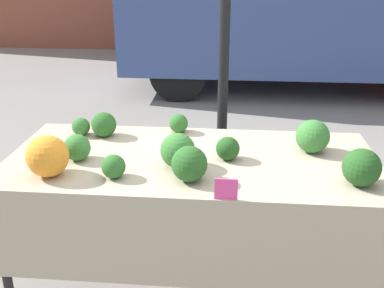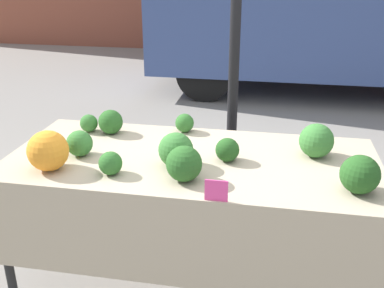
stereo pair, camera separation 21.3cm
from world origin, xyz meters
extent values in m
plane|color=gray|center=(0.00, 0.00, 0.00)|extent=(40.00, 40.00, 0.00)
cylinder|color=black|center=(0.15, 0.73, 1.32)|extent=(0.07, 0.07, 2.64)
cylinder|color=black|center=(-0.54, 3.91, 0.40)|extent=(0.79, 0.22, 0.79)
cylinder|color=black|center=(-0.54, 5.67, 0.40)|extent=(0.79, 0.22, 0.79)
cube|color=tan|center=(0.00, 0.00, 0.84)|extent=(2.03, 0.93, 0.03)
cube|color=tan|center=(0.00, -0.46, 0.59)|extent=(2.03, 0.01, 0.47)
cylinder|color=black|center=(-0.95, -0.40, 0.41)|extent=(0.05, 0.05, 0.83)
cylinder|color=black|center=(-0.95, 0.40, 0.41)|extent=(0.05, 0.05, 0.83)
cylinder|color=black|center=(0.95, 0.40, 0.41)|extent=(0.05, 0.05, 0.83)
sphere|color=orange|center=(-0.69, -0.28, 0.96)|extent=(0.21, 0.21, 0.21)
cone|color=#93B238|center=(-0.81, -0.08, 0.91)|extent=(0.13, 0.13, 0.11)
sphere|color=#23511E|center=(0.19, -0.01, 0.92)|extent=(0.13, 0.13, 0.13)
sphere|color=#387533|center=(-0.61, -0.09, 0.93)|extent=(0.14, 0.14, 0.14)
sphere|color=#387533|center=(-0.06, -0.12, 0.95)|extent=(0.18, 0.18, 0.18)
sphere|color=#387533|center=(0.66, 0.14, 0.95)|extent=(0.19, 0.19, 0.19)
sphere|color=#2D6628|center=(-0.12, 0.38, 0.92)|extent=(0.12, 0.12, 0.12)
sphere|color=#285B23|center=(0.01, -0.28, 0.95)|extent=(0.18, 0.18, 0.18)
sphere|color=#285B23|center=(-0.56, 0.27, 0.94)|extent=(0.15, 0.15, 0.15)
sphere|color=#336B2D|center=(-0.71, 0.28, 0.91)|extent=(0.11, 0.11, 0.11)
sphere|color=#2D6628|center=(-0.37, -0.28, 0.92)|extent=(0.12, 0.12, 0.12)
sphere|color=#23511E|center=(0.83, -0.25, 0.95)|extent=(0.18, 0.18, 0.18)
cube|color=#EF4793|center=(0.19, -0.45, 0.91)|extent=(0.11, 0.01, 0.10)
camera|label=1|loc=(0.20, -2.24, 1.87)|focal=42.00mm
camera|label=2|loc=(0.41, -2.21, 1.87)|focal=42.00mm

